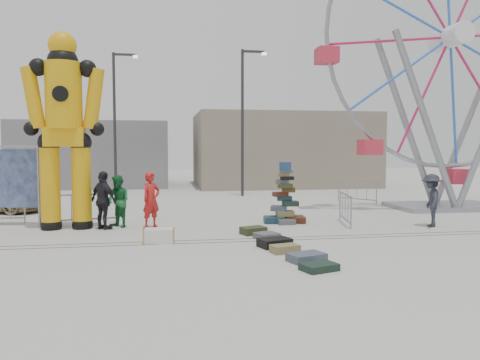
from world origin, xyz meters
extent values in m
plane|color=#9E9E99|center=(0.00, 0.00, 0.00)|extent=(90.00, 90.00, 0.00)
cube|color=#47443F|center=(0.00, 0.60, 0.00)|extent=(40.00, 0.04, 0.01)
cube|color=#47443F|center=(0.00, 1.00, 0.00)|extent=(40.00, 0.04, 0.01)
cube|color=gray|center=(7.00, 20.00, 2.50)|extent=(12.00, 8.00, 5.00)
cube|color=gray|center=(-6.00, 22.00, 2.20)|extent=(10.00, 8.00, 4.40)
cylinder|color=#2D2D30|center=(3.00, 13.00, 4.00)|extent=(0.16, 0.16, 8.00)
cube|color=#2D2D30|center=(3.60, 13.00, 7.90)|extent=(1.20, 0.15, 0.12)
cube|color=silver|center=(4.20, 13.00, 7.80)|extent=(0.25, 0.25, 0.12)
cylinder|color=#2D2D30|center=(-4.00, 15.00, 4.00)|extent=(0.16, 0.16, 8.00)
cube|color=#2D2D30|center=(-3.40, 15.00, 7.90)|extent=(1.20, 0.15, 0.12)
cube|color=silver|center=(-2.80, 15.00, 7.80)|extent=(0.25, 0.25, 0.12)
cube|color=#193B4C|center=(2.55, 3.64, 0.11)|extent=(0.74, 0.54, 0.23)
cube|color=#4C2114|center=(3.34, 3.53, 0.11)|extent=(0.76, 0.62, 0.21)
cube|color=#473616|center=(2.61, 4.07, 0.10)|extent=(0.65, 0.47, 0.19)
cube|color=#303C1E|center=(3.40, 3.97, 0.11)|extent=(0.71, 0.56, 0.21)
cube|color=#585960|center=(2.91, 3.32, 0.09)|extent=(0.61, 0.42, 0.18)
cube|color=black|center=(3.03, 4.20, 0.10)|extent=(0.66, 0.52, 0.19)
cube|color=olive|center=(2.97, 3.72, 0.33)|extent=(0.64, 0.45, 0.19)
cube|color=#475465|center=(2.75, 3.77, 0.51)|extent=(0.66, 0.55, 0.18)
cube|color=#192D23|center=(3.16, 3.67, 0.69)|extent=(0.55, 0.38, 0.18)
cube|color=#193B4C|center=(2.98, 3.85, 0.86)|extent=(0.59, 0.45, 0.16)
cube|color=#4C2114|center=(2.82, 3.82, 1.01)|extent=(0.55, 0.41, 0.16)
cube|color=#473616|center=(3.10, 3.74, 1.17)|extent=(0.56, 0.46, 0.16)
cube|color=#303C1E|center=(2.96, 3.67, 1.32)|extent=(0.50, 0.35, 0.14)
cube|color=#585960|center=(2.89, 3.80, 1.46)|extent=(0.54, 0.45, 0.14)
cube|color=black|center=(3.04, 3.71, 1.60)|extent=(0.44, 0.30, 0.12)
cube|color=olive|center=(2.93, 3.76, 1.72)|extent=(0.48, 0.37, 0.12)
cube|color=#475465|center=(2.99, 3.69, 1.83)|extent=(0.42, 0.28, 0.11)
cylinder|color=navy|center=(2.97, 3.72, 2.03)|extent=(0.42, 0.42, 0.28)
sphere|color=black|center=(-4.97, 3.61, 0.13)|extent=(0.68, 0.68, 0.68)
cylinder|color=#DDA10C|center=(-4.97, 3.61, 1.42)|extent=(0.62, 0.62, 2.85)
sphere|color=black|center=(-4.97, 3.61, 2.85)|extent=(0.71, 0.71, 0.71)
sphere|color=black|center=(-3.99, 3.63, 0.13)|extent=(0.68, 0.68, 0.68)
cylinder|color=#DDA10C|center=(-3.99, 3.63, 1.42)|extent=(0.62, 0.62, 2.85)
sphere|color=black|center=(-3.99, 3.63, 2.85)|extent=(0.71, 0.71, 0.71)
cube|color=#DDA10C|center=(-4.48, 3.62, 3.03)|extent=(1.26, 0.74, 0.62)
cylinder|color=#DDA10C|center=(-4.48, 3.62, 4.36)|extent=(1.16, 1.16, 2.14)
sphere|color=black|center=(-4.48, 3.62, 5.43)|extent=(0.98, 0.98, 0.98)
sphere|color=#DDA10C|center=(-4.48, 3.62, 5.96)|extent=(0.89, 0.89, 0.89)
sphere|color=black|center=(-5.24, 3.60, 5.25)|extent=(0.57, 0.57, 0.57)
cylinder|color=#DDA10C|center=(-5.41, 3.60, 4.27)|extent=(0.74, 0.48, 2.00)
sphere|color=black|center=(-5.50, 3.60, 3.29)|extent=(0.46, 0.46, 0.46)
sphere|color=black|center=(-3.72, 3.63, 5.25)|extent=(0.57, 0.57, 0.57)
cylinder|color=#DDA10C|center=(-3.54, 3.64, 4.27)|extent=(0.74, 0.48, 2.00)
sphere|color=black|center=(-3.46, 3.64, 3.29)|extent=(0.46, 0.46, 0.46)
cube|color=gray|center=(10.97, 6.37, 0.09)|extent=(4.66, 2.81, 0.19)
cylinder|color=gray|center=(9.48, 5.54, 3.72)|extent=(3.23, 0.29, 7.53)
cylinder|color=gray|center=(9.48, 7.21, 3.72)|extent=(3.23, 0.29, 7.53)
cylinder|color=gray|center=(12.46, 7.20, 3.72)|extent=(3.23, 0.29, 7.53)
cylinder|color=white|center=(10.97, 6.37, 7.43)|extent=(0.94, 2.05, 0.93)
torus|color=gray|center=(10.97, 6.37, 7.43)|extent=(11.33, 0.24, 11.33)
cube|color=#C0293F|center=(10.97, 6.37, 1.39)|extent=(0.84, 0.84, 0.65)
cylinder|color=gray|center=(-5.42, 4.40, 1.36)|extent=(0.09, 0.09, 2.72)
cube|color=navy|center=(-6.32, 4.51, 1.63)|extent=(1.71, 0.25, 1.99)
cube|color=silver|center=(-1.46, 0.83, 0.20)|extent=(0.89, 0.54, 0.40)
cube|color=#303C1E|center=(1.42, 1.68, 0.11)|extent=(0.88, 0.74, 0.23)
cube|color=#585960|center=(1.67, 0.90, 0.09)|extent=(0.79, 0.76, 0.18)
cube|color=black|center=(1.63, -0.24, 0.12)|extent=(0.99, 0.82, 0.24)
cube|color=olive|center=(1.73, -0.95, 0.10)|extent=(0.79, 0.57, 0.20)
cube|color=#475465|center=(2.00, -1.92, 0.10)|extent=(0.99, 0.80, 0.20)
cube|color=#192D23|center=(2.02, -2.76, 0.08)|extent=(0.89, 0.74, 0.16)
imported|color=#B41B19|center=(-1.73, 3.41, 0.94)|extent=(0.81, 0.78, 1.88)
imported|color=#1B6E35|center=(-2.83, 3.68, 0.88)|extent=(1.07, 1.08, 1.76)
imported|color=black|center=(-3.26, 3.35, 0.96)|extent=(1.13, 1.12, 1.92)
imported|color=#242630|center=(7.64, 2.09, 0.90)|extent=(1.10, 1.34, 1.80)
camera|label=1|loc=(-1.33, -12.40, 2.69)|focal=35.00mm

